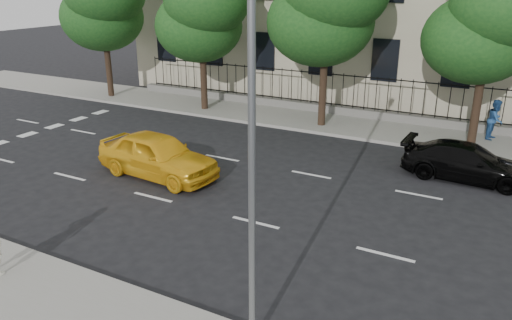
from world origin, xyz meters
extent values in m
plane|color=black|center=(0.00, 0.00, 0.00)|extent=(120.00, 120.00, 0.00)
cube|color=gray|center=(0.00, 14.00, 0.07)|extent=(60.00, 4.00, 0.15)
cube|color=slate|center=(0.00, 15.70, 0.35)|extent=(30.00, 0.50, 0.40)
cube|color=black|center=(0.00, 15.70, 0.65)|extent=(28.80, 0.05, 0.05)
cube|color=black|center=(0.00, 15.70, 2.25)|extent=(28.80, 0.05, 0.05)
cylinder|color=slate|center=(2.50, -2.30, 4.15)|extent=(0.14, 0.14, 8.00)
cylinder|color=#382619|center=(-16.00, 13.20, 1.72)|extent=(0.36, 0.36, 3.15)
ellipsoid|color=#174518|center=(-16.40, 13.50, 4.86)|extent=(4.94, 4.94, 4.06)
cylinder|color=#382619|center=(-9.00, 13.20, 1.64)|extent=(0.36, 0.36, 2.97)
ellipsoid|color=#174518|center=(-9.40, 13.50, 4.62)|extent=(4.75, 4.75, 3.90)
ellipsoid|color=#174518|center=(-8.50, 13.00, 6.00)|extent=(4.50, 4.50, 3.70)
cylinder|color=#382619|center=(-2.00, 13.20, 1.81)|extent=(0.36, 0.36, 3.32)
ellipsoid|color=#174518|center=(-2.40, 13.50, 5.09)|extent=(5.13, 5.13, 4.21)
cylinder|color=#382619|center=(5.00, 13.20, 1.69)|extent=(0.36, 0.36, 3.08)
ellipsoid|color=#174518|center=(4.60, 13.50, 4.67)|extent=(4.56, 4.56, 3.74)
ellipsoid|color=#174518|center=(5.50, 13.00, 5.99)|extent=(4.32, 4.32, 3.55)
imported|color=yellow|center=(-5.06, 4.16, 0.84)|extent=(5.06, 2.41, 1.67)
imported|color=black|center=(5.23, 9.30, 0.68)|extent=(4.72, 2.04, 1.35)
imported|color=#254F8A|center=(5.76, 14.68, 1.06)|extent=(0.88, 1.02, 1.83)
camera|label=1|loc=(6.49, -9.60, 7.08)|focal=35.00mm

